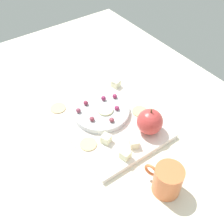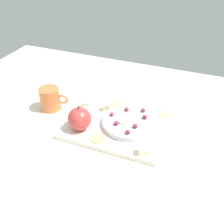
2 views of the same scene
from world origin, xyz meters
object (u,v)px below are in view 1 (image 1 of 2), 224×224
at_px(cheese_cube_1, 134,143).
at_px(grape_5, 115,96).
at_px(cracker_2, 140,111).
at_px(grape_3, 86,103).
at_px(grape_6, 104,98).
at_px(cheese_cube_2, 116,83).
at_px(grape_4, 112,120).
at_px(grape_1, 92,119).
at_px(apple_whole, 150,122).
at_px(grape_2, 78,110).
at_px(serving_dish, 101,111).
at_px(apple_slice_0, 105,110).
at_px(cheese_cube_0, 106,139).
at_px(cheese_cube_3, 125,155).
at_px(grape_0, 117,108).
at_px(cracker_0, 58,108).
at_px(platter, 109,122).
at_px(cracker_1, 88,144).
at_px(cup, 167,180).

bearing_deg(cheese_cube_1, grape_5, 160.50).
relative_size(cracker_2, grape_3, 3.05).
relative_size(cheese_cube_1, grape_6, 1.56).
distance_m(cheese_cube_1, grape_5, 0.20).
distance_m(cheese_cube_2, grape_4, 0.19).
bearing_deg(cheese_cube_2, cracker_2, -4.80).
xyz_separation_m(grape_1, grape_5, (-0.04, 0.12, -0.00)).
height_order(apple_whole, grape_2, apple_whole).
xyz_separation_m(serving_dish, apple_slice_0, (0.02, 0.01, 0.01)).
relative_size(cheese_cube_0, grape_4, 1.56).
bearing_deg(cheese_cube_2, serving_dish, -55.58).
bearing_deg(cheese_cube_1, cheese_cube_3, -68.73).
xyz_separation_m(apple_whole, cheese_cube_1, (0.02, -0.08, -0.03)).
xyz_separation_m(grape_1, grape_6, (-0.06, 0.08, 0.00)).
xyz_separation_m(grape_1, grape_2, (-0.06, -0.02, 0.00)).
distance_m(grape_0, grape_3, 0.10).
height_order(grape_1, grape_5, same).
xyz_separation_m(cracker_0, cracker_2, (0.17, 0.21, 0.00)).
distance_m(platter, cracker_1, 0.12).
xyz_separation_m(apple_whole, grape_3, (-0.19, -0.11, -0.01)).
xyz_separation_m(cheese_cube_3, grape_0, (-0.15, 0.08, 0.01)).
height_order(cheese_cube_2, grape_0, grape_0).
distance_m(cheese_cube_2, grape_0, 0.14).
distance_m(cheese_cube_1, cup, 0.15).
xyz_separation_m(serving_dish, grape_4, (0.07, -0.00, 0.02)).
height_order(platter, cracker_2, cracker_2).
xyz_separation_m(grape_1, apple_slice_0, (-0.01, 0.06, -0.00)).
relative_size(cracker_1, grape_2, 3.05).
height_order(cheese_cube_1, grape_6, grape_6).
bearing_deg(cheese_cube_3, apple_slice_0, 163.81).
bearing_deg(apple_whole, cheese_cube_0, -106.60).
bearing_deg(cracker_0, cheese_cube_1, 21.67).
distance_m(apple_slice_0, cup, 0.30).
bearing_deg(grape_4, grape_0, 126.44).
height_order(cheese_cube_3, cracker_1, cheese_cube_3).
bearing_deg(cheese_cube_0, grape_4, 130.51).
bearing_deg(grape_4, cup, -1.46).
xyz_separation_m(cracker_0, apple_slice_0, (0.12, 0.11, 0.02)).
relative_size(cracker_0, grape_6, 3.05).
xyz_separation_m(apple_whole, cracker_2, (-0.08, 0.03, -0.04)).
height_order(grape_3, apple_slice_0, grape_3).
bearing_deg(cup, grape_3, -177.06).
xyz_separation_m(platter, grape_2, (-0.07, -0.07, 0.03)).
height_order(serving_dish, cracker_1, serving_dish).
distance_m(grape_0, grape_5, 0.06).
bearing_deg(cup, grape_0, 170.00).
relative_size(cheese_cube_2, cheese_cube_3, 1.00).
bearing_deg(apple_slice_0, grape_4, -12.08).
relative_size(cheese_cube_1, cracker_0, 0.51).
distance_m(cracker_1, grape_0, 0.16).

